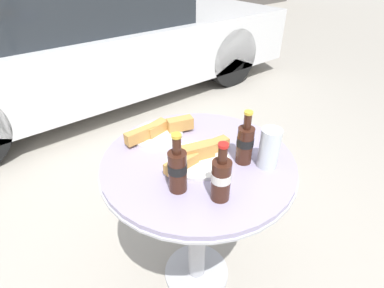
% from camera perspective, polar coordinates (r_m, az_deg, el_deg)
% --- Properties ---
extents(ground_plane, '(30.00, 30.00, 0.00)m').
position_cam_1_polar(ground_plane, '(1.76, 0.85, -23.30)').
color(ground_plane, '#A8A093').
extents(bistro_table, '(0.78, 0.78, 0.77)m').
position_cam_1_polar(bistro_table, '(1.29, 1.08, -8.52)').
color(bistro_table, '#B7B7BC').
rests_on(bistro_table, ground_plane).
extents(cola_bottle_left, '(0.07, 0.07, 0.22)m').
position_cam_1_polar(cola_bottle_left, '(0.97, 5.56, -6.43)').
color(cola_bottle_left, '#3D1E14').
rests_on(cola_bottle_left, bistro_table).
extents(cola_bottle_right, '(0.06, 0.06, 0.22)m').
position_cam_1_polar(cola_bottle_right, '(1.15, 10.07, 0.21)').
color(cola_bottle_right, '#3D1E14').
rests_on(cola_bottle_right, bistro_table).
extents(cola_bottle_center, '(0.07, 0.07, 0.22)m').
position_cam_1_polar(cola_bottle_center, '(1.00, -2.78, -4.77)').
color(cola_bottle_center, '#3D1E14').
rests_on(cola_bottle_center, bistro_table).
extents(drinking_glass, '(0.08, 0.08, 0.16)m').
position_cam_1_polar(drinking_glass, '(1.15, 14.45, -1.07)').
color(drinking_glass, '#C68923').
rests_on(drinking_glass, bistro_table).
extents(lunch_plate_near, '(0.32, 0.22, 0.07)m').
position_cam_1_polar(lunch_plate_near, '(1.33, -6.32, 2.44)').
color(lunch_plate_near, white).
rests_on(lunch_plate_near, bistro_table).
extents(lunch_plate_far, '(0.31, 0.25, 0.07)m').
position_cam_1_polar(lunch_plate_far, '(1.17, 1.13, -2.33)').
color(lunch_plate_far, white).
rests_on(lunch_plate_far, bistro_table).
extents(parked_car, '(4.50, 1.69, 1.24)m').
position_cam_1_polar(parked_car, '(3.56, -19.43, 17.77)').
color(parked_car, silver).
rests_on(parked_car, ground_plane).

